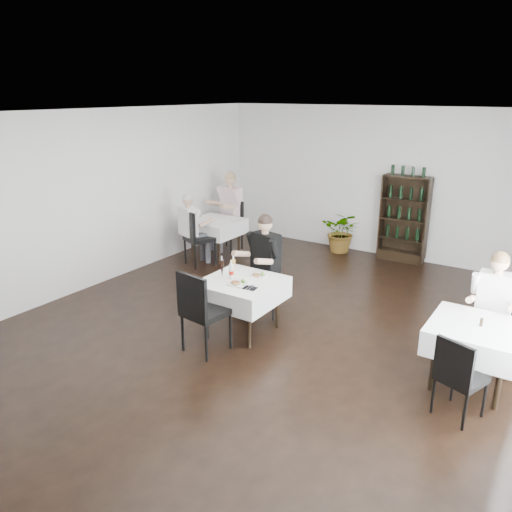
{
  "coord_description": "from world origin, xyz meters",
  "views": [
    {
      "loc": [
        3.41,
        -5.29,
        3.26
      ],
      "look_at": [
        -0.2,
        0.2,
        1.09
      ],
      "focal_mm": 35.0,
      "sensor_mm": 36.0,
      "label": 1
    }
  ],
  "objects_px": {
    "diner_main": "(261,257)",
    "wine_shelf": "(404,220)",
    "potted_tree": "(342,232)",
    "main_table": "(242,290)"
  },
  "relations": [
    {
      "from": "wine_shelf",
      "to": "diner_main",
      "type": "height_order",
      "value": "wine_shelf"
    },
    {
      "from": "diner_main",
      "to": "wine_shelf",
      "type": "bearing_deg",
      "value": 74.21
    },
    {
      "from": "main_table",
      "to": "diner_main",
      "type": "height_order",
      "value": "diner_main"
    },
    {
      "from": "main_table",
      "to": "potted_tree",
      "type": "distance_m",
      "value": 4.2
    },
    {
      "from": "potted_tree",
      "to": "diner_main",
      "type": "height_order",
      "value": "diner_main"
    },
    {
      "from": "wine_shelf",
      "to": "potted_tree",
      "type": "xyz_separation_m",
      "value": [
        -1.23,
        -0.14,
        -0.4
      ]
    },
    {
      "from": "potted_tree",
      "to": "diner_main",
      "type": "relative_size",
      "value": 0.58
    },
    {
      "from": "main_table",
      "to": "potted_tree",
      "type": "xyz_separation_m",
      "value": [
        -0.33,
        4.18,
        -0.18
      ]
    },
    {
      "from": "main_table",
      "to": "diner_main",
      "type": "xyz_separation_m",
      "value": [
        -0.12,
        0.7,
        0.27
      ]
    },
    {
      "from": "potted_tree",
      "to": "diner_main",
      "type": "xyz_separation_m",
      "value": [
        0.21,
        -3.48,
        0.45
      ]
    }
  ]
}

